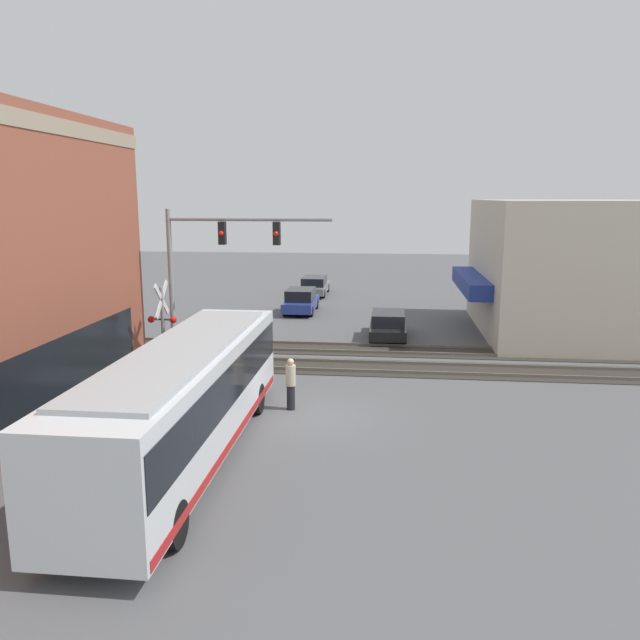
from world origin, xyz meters
The scene contains 11 objects.
ground_plane centered at (0.00, 0.00, 0.00)m, with size 120.00×120.00×0.00m, color #565659.
shop_building centered at (14.24, -11.84, 3.44)m, with size 11.67×9.93×6.90m.
city_bus centered at (-3.80, 2.80, 1.77)m, with size 12.13×2.59×3.19m.
traffic_signal_gantry centered at (4.95, 4.38, 4.76)m, with size 0.42×6.66×6.60m.
crossing_signal centered at (4.03, 6.29, 2.30)m, with size 1.41×1.18×3.81m.
rail_track_near centered at (6.00, 0.00, 0.03)m, with size 2.60×60.00×0.15m.
rail_track_far centered at (9.20, 0.00, 0.03)m, with size 2.60×60.00×0.15m.
parked_car_black centered at (11.86, -2.60, 0.64)m, with size 4.53×1.82×1.37m.
parked_car_blue centered at (18.42, 2.80, 0.69)m, with size 4.42×1.82×1.50m.
parked_car_grey centered at (25.56, 2.80, 0.64)m, with size 4.88×1.82×1.36m.
pedestrian_near_bus centered at (0.55, 0.62, 0.91)m, with size 0.34×0.34×1.77m.
Camera 1 is at (-19.33, -2.57, 7.07)m, focal length 35.00 mm.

